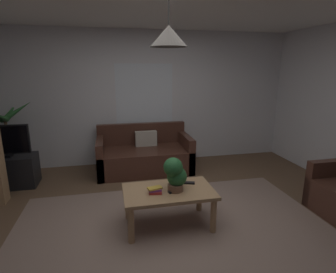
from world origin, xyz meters
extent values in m
cube|color=brown|center=(0.00, 0.00, -0.01)|extent=(5.74, 4.91, 0.02)
cube|color=gray|center=(0.00, -0.20, 0.00)|extent=(3.73, 2.70, 0.01)
cube|color=silver|center=(0.00, 2.48, 1.27)|extent=(5.86, 0.06, 2.54)
cube|color=white|center=(0.00, 2.45, 1.35)|extent=(1.10, 0.01, 1.16)
cube|color=#47281E|center=(-0.09, 1.91, 0.21)|extent=(1.67, 0.88, 0.42)
cube|color=#47281E|center=(-0.09, 2.29, 0.62)|extent=(1.67, 0.12, 0.40)
cube|color=#47281E|center=(-0.87, 1.91, 0.32)|extent=(0.12, 0.88, 0.64)
cube|color=#47281E|center=(0.69, 1.91, 0.32)|extent=(0.12, 0.88, 0.64)
cube|color=#B7AD9E|center=(-0.03, 2.11, 0.56)|extent=(0.40, 0.13, 0.28)
cube|color=#47281E|center=(2.33, 0.14, 0.32)|extent=(0.88, 0.12, 0.64)
cube|color=#A87F56|center=(-0.04, 0.09, 0.44)|extent=(1.06, 0.62, 0.04)
cylinder|color=#A87F56|center=(-0.51, -0.16, 0.21)|extent=(0.07, 0.07, 0.42)
cylinder|color=#A87F56|center=(0.43, -0.16, 0.21)|extent=(0.07, 0.07, 0.42)
cylinder|color=#A87F56|center=(-0.51, 0.34, 0.21)|extent=(0.07, 0.07, 0.42)
cylinder|color=#A87F56|center=(0.43, 0.34, 0.21)|extent=(0.07, 0.07, 0.42)
cube|color=#B22D2D|center=(-0.20, 0.03, 0.47)|extent=(0.15, 0.11, 0.03)
cube|color=#72387F|center=(-0.21, 0.05, 0.50)|extent=(0.15, 0.11, 0.02)
cube|color=gold|center=(-0.21, 0.04, 0.52)|extent=(0.18, 0.12, 0.02)
cube|color=black|center=(0.24, 0.21, 0.47)|extent=(0.17, 0.10, 0.02)
cube|color=black|center=(0.02, 0.02, 0.47)|extent=(0.17, 0.09, 0.02)
cylinder|color=brown|center=(0.03, 0.05, 0.50)|extent=(0.18, 0.18, 0.08)
sphere|color=#235B2D|center=(0.06, 0.08, 0.62)|extent=(0.23, 0.23, 0.23)
sphere|color=#235B2D|center=(0.05, 0.06, 0.65)|extent=(0.18, 0.18, 0.18)
sphere|color=#235B2D|center=(0.01, 0.06, 0.75)|extent=(0.22, 0.22, 0.22)
cube|color=black|center=(-2.32, 1.70, 0.25)|extent=(0.90, 0.44, 0.50)
cube|color=black|center=(-2.32, 1.68, 0.78)|extent=(0.81, 0.05, 0.46)
cube|color=black|center=(-2.32, 1.66, 0.78)|extent=(0.77, 0.00, 0.42)
cube|color=black|center=(-2.32, 1.68, 0.52)|extent=(0.24, 0.16, 0.04)
cylinder|color=#B77051|center=(-2.37, 2.11, 0.15)|extent=(0.32, 0.32, 0.30)
cylinder|color=brown|center=(-2.37, 2.11, 0.66)|extent=(0.05, 0.05, 0.73)
cone|color=#2D6B33|center=(-2.16, 2.14, 1.16)|extent=(0.48, 0.17, 0.36)
cone|color=#2D6B33|center=(-2.34, 2.35, 1.12)|extent=(0.14, 0.53, 0.30)
cone|color=#2D6B33|center=(-2.34, 1.91, 1.09)|extent=(0.15, 0.43, 0.24)
cylinder|color=black|center=(-0.04, 0.09, 2.40)|extent=(0.01, 0.01, 0.27)
cone|color=#4C4742|center=(-0.04, 0.09, 2.16)|extent=(0.39, 0.39, 0.21)
camera|label=1|loc=(-0.66, -2.75, 1.85)|focal=28.82mm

